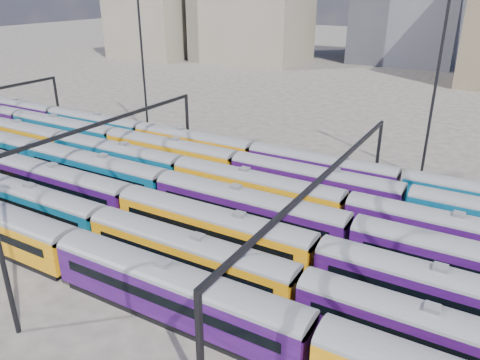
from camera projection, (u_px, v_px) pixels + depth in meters
The scene contains 12 objects.
ground at pixel (230, 225), 49.76m from camera, with size 500.00×500.00×0.00m, color #3C3733.
rake_0 at pixel (71, 249), 39.84m from camera, with size 132.41×3.23×5.45m.
rake_1 at pixel (300, 287), 35.15m from camera, with size 122.87×3.00×5.04m.
rake_2 at pixel (128, 200), 49.13m from camera, with size 126.43×3.08×5.19m.
rake_3 at pixel (351, 232), 42.71m from camera, with size 129.50×3.16×5.32m.
rake_4 at pixel (255, 186), 52.56m from camera, with size 104.76×3.07×5.17m.
rake_5 at pixel (170, 150), 63.95m from camera, with size 146.28×3.06×5.15m.
rake_6 at pixel (192, 142), 67.89m from camera, with size 137.60×2.88×4.83m.
gantry_1 at pixel (88, 136), 56.36m from camera, with size 0.35×40.35×8.03m.
gantry_2 at pixel (324, 185), 42.51m from camera, with size 0.35×40.35×8.03m.
mast_1 at pixel (142, 49), 75.74m from camera, with size 1.40×0.50×25.60m.
mast_3 at pixel (438, 71), 56.56m from camera, with size 1.40×0.50×25.60m.
Camera 1 is at (22.92, -37.57, 23.73)m, focal length 35.00 mm.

